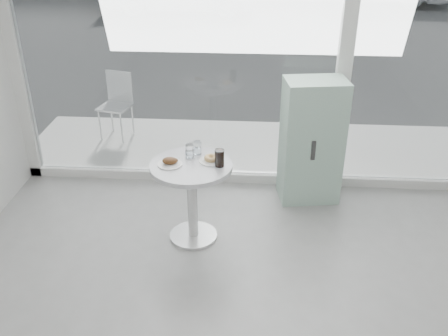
# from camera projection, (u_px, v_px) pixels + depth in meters

# --- Properties ---
(room_shell) EXTENTS (6.00, 6.00, 6.00)m
(room_shell) POSITION_uv_depth(u_px,v_px,m) (237.00, 213.00, 1.57)
(room_shell) COLOR silver
(room_shell) RESTS_ON ground
(storefront) EXTENTS (5.00, 0.14, 3.00)m
(storefront) POSITION_uv_depth(u_px,v_px,m) (262.00, 27.00, 4.80)
(storefront) COLOR white
(storefront) RESTS_ON ground
(main_table) EXTENTS (0.72, 0.72, 0.77)m
(main_table) POSITION_uv_depth(u_px,v_px,m) (192.00, 186.00, 4.41)
(main_table) COLOR silver
(main_table) RESTS_ON ground
(patio_deck) EXTENTS (5.60, 1.60, 0.05)m
(patio_deck) POSITION_uv_depth(u_px,v_px,m) (251.00, 148.00, 6.30)
(patio_deck) COLOR silver
(patio_deck) RESTS_ON ground
(mint_cabinet) EXTENTS (0.65, 0.48, 1.28)m
(mint_cabinet) POSITION_uv_depth(u_px,v_px,m) (311.00, 141.00, 5.01)
(mint_cabinet) COLOR #88AE9C
(mint_cabinet) RESTS_ON ground
(patio_chair) EXTENTS (0.44, 0.44, 0.83)m
(patio_chair) POSITION_uv_depth(u_px,v_px,m) (117.00, 101.00, 6.38)
(patio_chair) COLOR silver
(patio_chair) RESTS_ON patio_deck
(plate_fritter) EXTENTS (0.22, 0.22, 0.07)m
(plate_fritter) POSITION_uv_depth(u_px,v_px,m) (170.00, 162.00, 4.28)
(plate_fritter) COLOR white
(plate_fritter) RESTS_ON main_table
(plate_donut) EXTENTS (0.22, 0.22, 0.05)m
(plate_donut) POSITION_uv_depth(u_px,v_px,m) (211.00, 159.00, 4.35)
(plate_donut) COLOR white
(plate_donut) RESTS_ON main_table
(water_tumbler_a) EXTENTS (0.08, 0.08, 0.12)m
(water_tumbler_a) POSITION_uv_depth(u_px,v_px,m) (189.00, 152.00, 4.40)
(water_tumbler_a) COLOR white
(water_tumbler_a) RESTS_ON main_table
(water_tumbler_b) EXTENTS (0.07, 0.07, 0.12)m
(water_tumbler_b) POSITION_uv_depth(u_px,v_px,m) (197.00, 149.00, 4.46)
(water_tumbler_b) COLOR white
(water_tumbler_b) RESTS_ON main_table
(cola_glass) EXTENTS (0.08, 0.08, 0.16)m
(cola_glass) POSITION_uv_depth(u_px,v_px,m) (219.00, 158.00, 4.24)
(cola_glass) COLOR white
(cola_glass) RESTS_ON main_table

